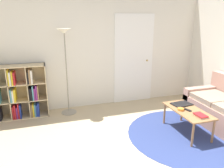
# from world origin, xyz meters

# --- Properties ---
(wall_back) EXTENTS (7.76, 0.11, 2.60)m
(wall_back) POSITION_xyz_m (0.04, 2.77, 1.29)
(wall_back) COLOR silver
(wall_back) RESTS_ON ground_plane
(rug) EXTENTS (2.01, 2.01, 0.01)m
(rug) POSITION_xyz_m (1.07, 0.92, 0.00)
(rug) COLOR navy
(rug) RESTS_ON ground_plane
(bookshelf) EXTENTS (1.07, 0.34, 1.06)m
(bookshelf) POSITION_xyz_m (-1.74, 2.56, 0.50)
(bookshelf) COLOR beige
(bookshelf) RESTS_ON ground_plane
(floor_lamp) EXTENTS (0.32, 0.32, 1.75)m
(floor_lamp) POSITION_xyz_m (-0.76, 2.47, 1.36)
(floor_lamp) COLOR gray
(floor_lamp) RESTS_ON ground_plane
(coffee_table) EXTENTS (0.46, 0.92, 0.43)m
(coffee_table) POSITION_xyz_m (1.11, 0.99, 0.38)
(coffee_table) COLOR #996B42
(coffee_table) RESTS_ON ground_plane
(laptop) EXTENTS (0.38, 0.28, 0.02)m
(laptop) POSITION_xyz_m (1.15, 1.24, 0.44)
(laptop) COLOR black
(laptop) RESTS_ON coffee_table
(bowl) EXTENTS (0.11, 0.11, 0.04)m
(bowl) POSITION_xyz_m (0.98, 1.02, 0.44)
(bowl) COLOR orange
(bowl) RESTS_ON coffee_table
(book_stack_on_table) EXTENTS (0.15, 0.22, 0.03)m
(book_stack_on_table) POSITION_xyz_m (1.14, 0.71, 0.44)
(book_stack_on_table) COLOR silver
(book_stack_on_table) RESTS_ON coffee_table
(remote) EXTENTS (0.09, 0.18, 0.02)m
(remote) POSITION_xyz_m (1.08, 1.00, 0.44)
(remote) COLOR black
(remote) RESTS_ON coffee_table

